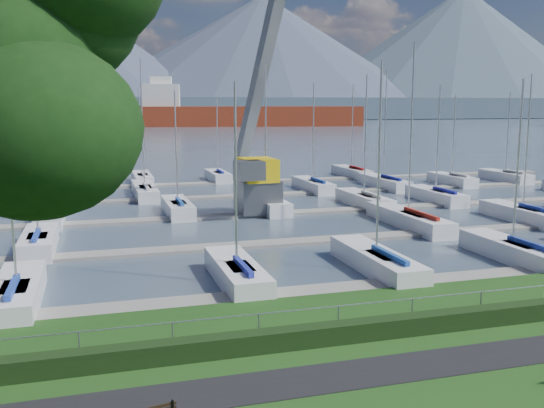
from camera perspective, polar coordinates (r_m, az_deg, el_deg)
name	(u,v)px	position (r m, az deg, el deg)	size (l,w,h in m)	color
path	(402,368)	(20.70, 12.17, -14.83)	(160.00, 2.00, 0.04)	black
water	(115,124)	(279.80, -14.56, 7.28)	(800.00, 540.00, 0.20)	#475668
hedge	(368,329)	(22.71, 9.02, -11.57)	(80.00, 0.70, 0.70)	black
fence	(364,303)	(22.76, 8.64, -9.24)	(0.04, 0.04, 80.00)	gray
foothill	(110,108)	(349.64, -15.00, 8.68)	(900.00, 80.00, 12.00)	#465667
mountains	(116,45)	(426.17, -14.50, 14.25)	(1190.00, 360.00, 115.00)	#3F4A5D
docks	(221,217)	(47.23, -4.78, -1.19)	(90.00, 41.60, 0.25)	slate
crane	(259,143)	(49.09, -1.22, 5.76)	(5.63, 13.22, 22.35)	#515458
cargo_ship_mid	(234,116)	(244.67, -3.63, 8.24)	(94.75, 32.78, 21.50)	maroon
sailboat_fleet	(173,143)	(49.25, -9.33, 5.68)	(75.41, 49.34, 13.18)	silver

